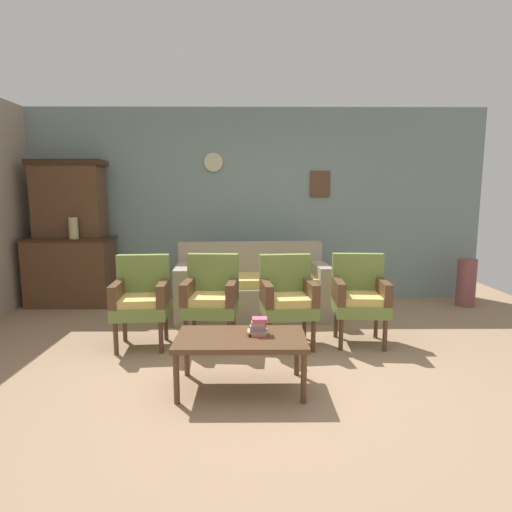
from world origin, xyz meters
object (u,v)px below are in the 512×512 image
(armchair_by_doorway, at_px, (142,297))
(floor_vase_by_wall, at_px, (466,282))
(side_cabinet, at_px, (71,271))
(vase_on_cabinet, at_px, (73,228))
(armchair_row_middle, at_px, (211,295))
(book_stack_on_table, at_px, (258,327))
(armchair_near_couch_end, at_px, (360,295))
(armchair_near_cabinet, at_px, (287,296))
(coffee_table, at_px, (241,342))
(floral_couch, at_px, (252,290))

(armchair_by_doorway, bearing_deg, floor_vase_by_wall, 20.43)
(side_cabinet, bearing_deg, floor_vase_by_wall, -1.06)
(armchair_by_doorway, bearing_deg, vase_on_cabinet, 131.18)
(armchair_row_middle, relative_size, book_stack_on_table, 5.66)
(armchair_near_couch_end, xyz_separation_m, book_stack_on_table, (-1.04, -0.99, -0.02))
(side_cabinet, distance_m, armchair_by_doorway, 2.11)
(side_cabinet, xyz_separation_m, armchair_near_cabinet, (2.83, -1.58, 0.03))
(coffee_table, bearing_deg, armchair_by_doorway, 136.66)
(book_stack_on_table, bearing_deg, side_cabinet, 135.21)
(armchair_near_cabinet, xyz_separation_m, floor_vase_by_wall, (2.56, 1.48, -0.18))
(armchair_by_doorway, distance_m, floor_vase_by_wall, 4.28)
(armchair_by_doorway, distance_m, book_stack_on_table, 1.46)
(armchair_near_cabinet, bearing_deg, floor_vase_by_wall, 30.00)
(armchair_row_middle, relative_size, armchair_near_couch_end, 1.00)
(armchair_near_couch_end, bearing_deg, floor_vase_by_wall, 37.97)
(coffee_table, distance_m, book_stack_on_table, 0.18)
(armchair_by_doorway, xyz_separation_m, floor_vase_by_wall, (4.01, 1.49, -0.18))
(side_cabinet, bearing_deg, vase_on_cabinet, -51.07)
(vase_on_cabinet, bearing_deg, armchair_row_middle, -35.19)
(vase_on_cabinet, bearing_deg, armchair_near_cabinet, -27.47)
(vase_on_cabinet, xyz_separation_m, floral_couch, (2.33, -0.38, -0.74))
(book_stack_on_table, bearing_deg, vase_on_cabinet, 135.64)
(armchair_row_middle, height_order, coffee_table, armchair_row_middle)
(floor_vase_by_wall, bearing_deg, armchair_near_cabinet, -150.00)
(floor_vase_by_wall, bearing_deg, coffee_table, -140.77)
(armchair_by_doorway, distance_m, armchair_near_cabinet, 1.45)
(book_stack_on_table, bearing_deg, coffee_table, -163.87)
(armchair_near_couch_end, distance_m, floor_vase_by_wall, 2.32)
(armchair_near_couch_end, distance_m, book_stack_on_table, 1.43)
(vase_on_cabinet, distance_m, floor_vase_by_wall, 5.29)
(floral_couch, bearing_deg, armchair_near_cabinet, -70.73)
(vase_on_cabinet, xyz_separation_m, armchair_near_couch_end, (3.42, -1.34, -0.57))
(coffee_table, xyz_separation_m, book_stack_on_table, (0.13, 0.04, 0.11))
(side_cabinet, bearing_deg, armchair_row_middle, -36.61)
(vase_on_cabinet, bearing_deg, coffee_table, -46.49)
(armchair_row_middle, distance_m, floor_vase_by_wall, 3.62)
(armchair_row_middle, distance_m, coffee_table, 1.07)
(armchair_near_cabinet, height_order, armchair_near_couch_end, same)
(armchair_row_middle, xyz_separation_m, floor_vase_by_wall, (3.32, 1.43, -0.18))
(vase_on_cabinet, height_order, armchair_near_couch_end, vase_on_cabinet)
(side_cabinet, distance_m, floral_couch, 2.54)
(armchair_by_doorway, relative_size, coffee_table, 0.90)
(armchair_by_doorway, distance_m, coffee_table, 1.39)
(floral_couch, relative_size, armchair_by_doorway, 2.10)
(armchair_near_couch_end, bearing_deg, armchair_near_cabinet, -175.76)
(vase_on_cabinet, relative_size, armchair_by_doorway, 0.31)
(floral_couch, relative_size, floor_vase_by_wall, 2.94)
(coffee_table, xyz_separation_m, floor_vase_by_wall, (2.99, 2.45, -0.05))
(floor_vase_by_wall, bearing_deg, book_stack_on_table, -139.93)
(coffee_table, bearing_deg, floral_couch, 87.59)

